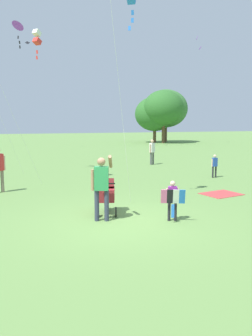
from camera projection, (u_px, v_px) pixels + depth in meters
The scene contains 11 objects.
ground_plane at pixel (120, 221), 9.40m from camera, with size 120.00×120.00×0.00m, color #668E47.
treeline_distant at pixel (48, 109), 36.06m from camera, with size 35.46×7.80×6.14m.
child_with_butterfly_kite at pixel (173, 197), 9.33m from camera, with size 0.64×0.46×1.09m.
person_adult_flyer at pixel (102, 183), 9.30m from camera, with size 0.65×0.51×1.79m.
stroller at pixel (107, 193), 10.14m from camera, with size 0.71×1.12×1.03m.
kite_orange_delta at pixel (37, 39), 13.98m from camera, with size 2.29×1.71×6.25m.
kite_green_novelty at pixel (17, 28), 16.58m from camera, with size 2.74×1.89×7.30m.
distant_kites_cluster at pixel (39, 17), 30.97m from camera, with size 34.81×8.40×10.98m.
person_kid_running at pixel (215, 164), 16.33m from camera, with size 0.35×0.17×1.08m.
person_back_turned at pixel (152, 150), 21.01m from camera, with size 0.41×0.35×1.51m.
picnic_blanket at pixel (221, 194), 12.78m from camera, with size 1.32×1.06×0.02m, color #CC3D3D.
Camera 1 is at (-2.53, -8.76, 2.71)m, focal length 37.61 mm.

